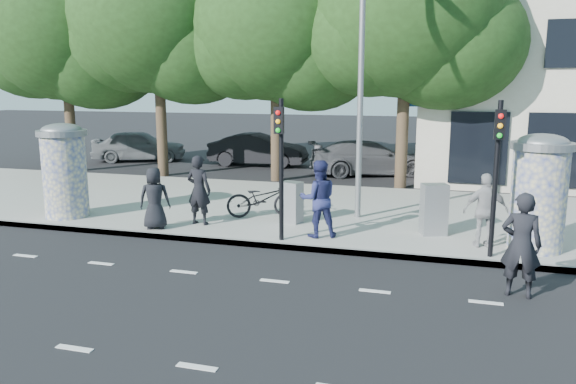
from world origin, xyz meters
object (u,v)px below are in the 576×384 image
(traffic_pole_far, at_px, (497,163))
(ped_c, at_px, (318,199))
(cabinet_left, at_px, (292,202))
(car_left, at_px, (139,146))
(car_right, at_px, (369,158))
(ped_a, at_px, (155,198))
(cabinet_right, at_px, (434,209))
(car_mid, at_px, (258,150))
(man_road, at_px, (521,245))
(bicycle, at_px, (262,199))
(ped_b, at_px, (199,190))
(street_lamp, at_px, (361,49))
(ped_e, at_px, (486,211))
(traffic_pole_near, at_px, (281,155))
(ad_column_right, at_px, (539,190))
(ad_column_left, at_px, (64,168))

(traffic_pole_far, distance_m, ped_c, 4.20)
(cabinet_left, bearing_deg, car_left, 154.08)
(car_left, height_order, car_right, car_left)
(ped_a, height_order, cabinet_right, ped_a)
(cabinet_left, bearing_deg, car_right, 103.86)
(car_left, xyz_separation_m, car_mid, (6.34, 0.11, -0.02))
(man_road, distance_m, bicycle, 7.54)
(ped_a, distance_m, ped_b, 1.19)
(street_lamp, bearing_deg, ped_e, -31.96)
(ped_e, bearing_deg, cabinet_right, -47.71)
(ped_e, bearing_deg, street_lamp, -45.17)
(ped_e, distance_m, car_left, 19.87)
(traffic_pole_near, relative_size, ped_e, 1.96)
(traffic_pole_near, xyz_separation_m, ped_c, (0.79, 0.58, -1.12))
(ped_e, height_order, bicycle, ped_e)
(traffic_pole_near, xyz_separation_m, car_right, (0.50, 11.39, -1.49))
(cabinet_left, bearing_deg, ped_a, -135.11)
(ad_column_right, height_order, car_mid, ad_column_right)
(ad_column_left, height_order, ad_column_right, same)
(ped_a, bearing_deg, ad_column_right, 163.25)
(cabinet_left, bearing_deg, bicycle, 177.75)
(car_right, bearing_deg, ped_c, 158.41)
(ped_b, bearing_deg, street_lamp, -149.06)
(ad_column_left, bearing_deg, cabinet_left, 9.60)
(street_lamp, bearing_deg, cabinet_left, -147.12)
(bicycle, bearing_deg, street_lamp, -97.66)
(cabinet_left, bearing_deg, man_road, -15.80)
(ped_b, bearing_deg, bicycle, -132.96)
(ped_a, distance_m, bicycle, 3.03)
(traffic_pole_far, distance_m, man_road, 2.28)
(car_left, bearing_deg, ped_e, -148.41)
(street_lamp, distance_m, ped_a, 6.76)
(ped_c, relative_size, man_road, 0.97)
(ped_c, distance_m, bicycle, 2.56)
(ad_column_right, xyz_separation_m, car_mid, (-10.78, 11.75, -0.77))
(car_mid, relative_size, car_right, 0.91)
(ad_column_right, xyz_separation_m, bicycle, (-7.00, 1.24, -0.86))
(traffic_pole_near, bearing_deg, car_mid, 111.50)
(ped_e, xyz_separation_m, bicycle, (-5.89, 1.35, -0.33))
(traffic_pole_far, xyz_separation_m, ped_c, (-4.01, 0.58, -1.12))
(traffic_pole_far, relative_size, car_mid, 0.73)
(bicycle, bearing_deg, ad_column_left, 82.17)
(ad_column_left, height_order, street_lamp, street_lamp)
(ad_column_right, relative_size, cabinet_left, 2.36)
(car_mid, bearing_deg, street_lamp, -150.15)
(cabinet_right, height_order, car_left, car_left)
(man_road, xyz_separation_m, bicycle, (-6.37, 4.01, -0.30))
(bicycle, xyz_separation_m, car_left, (-10.13, 10.40, 0.10))
(ped_c, bearing_deg, traffic_pole_near, 14.32)
(ad_column_left, bearing_deg, cabinet_right, 4.99)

